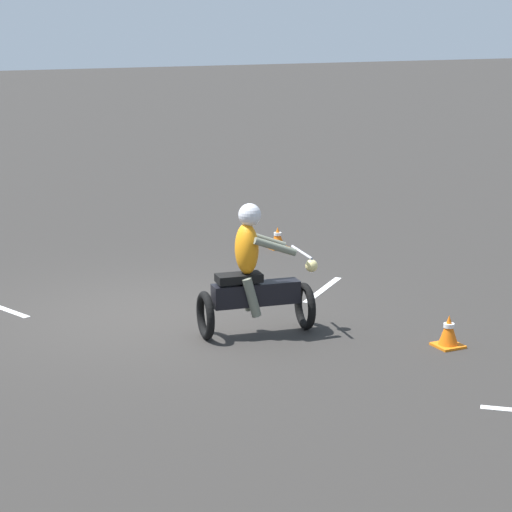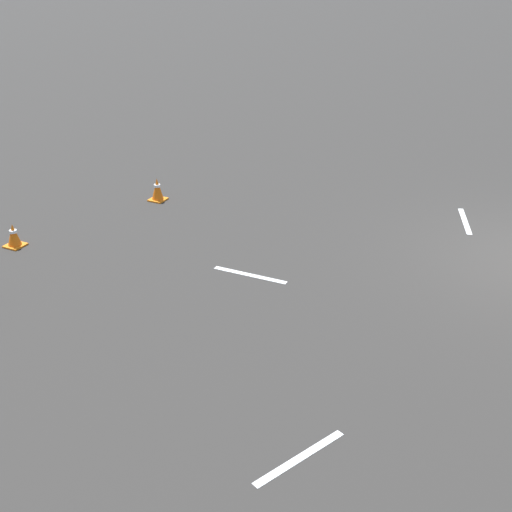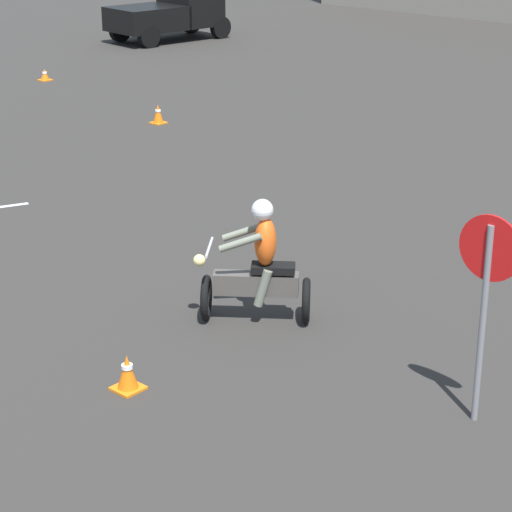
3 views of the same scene
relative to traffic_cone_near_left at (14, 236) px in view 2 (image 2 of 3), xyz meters
The scene contains 5 objects.
traffic_cone_near_left is the anchor object (origin of this frame).
traffic_cone_far_right 3.19m from the traffic_cone_near_left, 108.50° to the right, with size 0.32×0.32×0.48m.
lane_stripe_e 4.35m from the traffic_cone_near_left, 168.15° to the right, with size 0.10×1.30×0.01m, color silver.
lane_stripe_ne 7.26m from the traffic_cone_near_left, 157.95° to the left, with size 0.10×1.30×0.01m, color silver.
lane_stripe_s 8.40m from the traffic_cone_near_left, 145.43° to the right, with size 0.10×1.28×0.01m, color silver.
Camera 2 is at (-0.35, 11.93, 5.39)m, focal length 50.00 mm.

